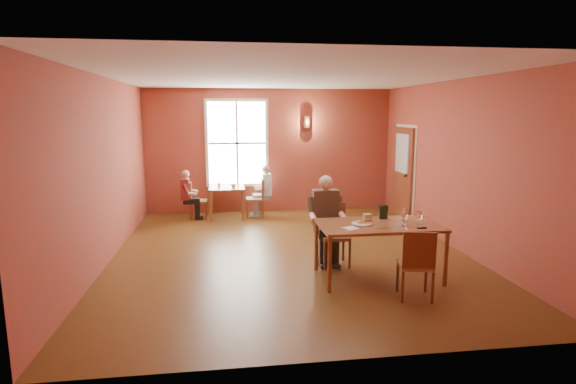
{
  "coord_description": "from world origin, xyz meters",
  "views": [
    {
      "loc": [
        -1.04,
        -7.47,
        2.4
      ],
      "look_at": [
        0.0,
        0.2,
        1.05
      ],
      "focal_mm": 28.0,
      "sensor_mm": 36.0,
      "label": 1
    }
  ],
  "objects": [
    {
      "name": "ground",
      "position": [
        0.0,
        0.0,
        0.0
      ],
      "size": [
        6.0,
        7.0,
        0.01
      ],
      "primitive_type": "cube",
      "color": "brown",
      "rests_on": "ground"
    },
    {
      "name": "wall_back",
      "position": [
        0.0,
        3.5,
        1.5
      ],
      "size": [
        6.0,
        0.04,
        3.0
      ],
      "primitive_type": "cube",
      "color": "brown",
      "rests_on": "ground"
    },
    {
      "name": "wall_front",
      "position": [
        0.0,
        -3.5,
        1.5
      ],
      "size": [
        6.0,
        0.04,
        3.0
      ],
      "primitive_type": "cube",
      "color": "brown",
      "rests_on": "ground"
    },
    {
      "name": "wall_left",
      "position": [
        -3.0,
        0.0,
        1.5
      ],
      "size": [
        0.04,
        7.0,
        3.0
      ],
      "primitive_type": "cube",
      "color": "brown",
      "rests_on": "ground"
    },
    {
      "name": "wall_right",
      "position": [
        3.0,
        0.0,
        1.5
      ],
      "size": [
        0.04,
        7.0,
        3.0
      ],
      "primitive_type": "cube",
      "color": "brown",
      "rests_on": "ground"
    },
    {
      "name": "ceiling",
      "position": [
        0.0,
        0.0,
        3.0
      ],
      "size": [
        6.0,
        7.0,
        0.04
      ],
      "primitive_type": "cube",
      "color": "white",
      "rests_on": "wall_back"
    },
    {
      "name": "window",
      "position": [
        -0.8,
        3.45,
        1.7
      ],
      "size": [
        1.36,
        0.1,
        1.96
      ],
      "primitive_type": "cube",
      "color": "white",
      "rests_on": "wall_back"
    },
    {
      "name": "door",
      "position": [
        2.94,
        2.3,
        1.05
      ],
      "size": [
        0.12,
        1.04,
        2.1
      ],
      "primitive_type": "cube",
      "color": "maroon",
      "rests_on": "ground"
    },
    {
      "name": "wall_sconce",
      "position": [
        0.9,
        3.4,
        2.2
      ],
      "size": [
        0.16,
        0.16,
        0.28
      ],
      "primitive_type": "cylinder",
      "color": "brown",
      "rests_on": "wall_back"
    },
    {
      "name": "main_table",
      "position": [
        1.13,
        -1.35,
        0.41
      ],
      "size": [
        1.75,
        0.98,
        0.82
      ],
      "primitive_type": null,
      "color": "brown",
      "rests_on": "ground"
    },
    {
      "name": "chair_diner_main",
      "position": [
        0.63,
        -0.7,
        0.49
      ],
      "size": [
        0.43,
        0.43,
        0.98
      ],
      "primitive_type": null,
      "rotation": [
        0.0,
        0.0,
        3.14
      ],
      "color": "brown",
      "rests_on": "ground"
    },
    {
      "name": "diner_main",
      "position": [
        0.63,
        -0.73,
        0.69
      ],
      "size": [
        0.55,
        0.55,
        1.37
      ],
      "primitive_type": null,
      "rotation": [
        0.0,
        0.0,
        3.14
      ],
      "color": "#422C23",
      "rests_on": "ground"
    },
    {
      "name": "chair_empty",
      "position": [
        1.37,
        -2.12,
        0.47
      ],
      "size": [
        0.49,
        0.49,
        0.94
      ],
      "primitive_type": null,
      "rotation": [
        0.0,
        0.0,
        -0.2
      ],
      "color": "#452414",
      "rests_on": "ground"
    },
    {
      "name": "plate_food",
      "position": [
        0.87,
        -1.35,
        0.84
      ],
      "size": [
        0.36,
        0.36,
        0.04
      ],
      "primitive_type": "cylinder",
      "rotation": [
        0.0,
        0.0,
        -0.23
      ],
      "color": "silver",
      "rests_on": "main_table"
    },
    {
      "name": "sandwich",
      "position": [
        0.97,
        -1.28,
        0.88
      ],
      "size": [
        0.11,
        0.11,
        0.12
      ],
      "primitive_type": "cube",
      "rotation": [
        0.0,
        0.0,
        0.14
      ],
      "color": "tan",
      "rests_on": "main_table"
    },
    {
      "name": "goblet_a",
      "position": [
        1.56,
        -1.26,
        0.92
      ],
      "size": [
        0.1,
        0.1,
        0.2
      ],
      "primitive_type": null,
      "rotation": [
        0.0,
        0.0,
        0.2
      ],
      "color": "white",
      "rests_on": "main_table"
    },
    {
      "name": "goblet_b",
      "position": [
        1.7,
        -1.44,
        0.92
      ],
      "size": [
        0.1,
        0.1,
        0.21
      ],
      "primitive_type": null,
      "rotation": [
        0.0,
        0.0,
        0.21
      ],
      "color": "white",
      "rests_on": "main_table"
    },
    {
      "name": "goblet_c",
      "position": [
        1.43,
        -1.53,
        0.92
      ],
      "size": [
        0.11,
        0.11,
        0.21
      ],
      "primitive_type": null,
      "rotation": [
        0.0,
        0.0,
        -0.33
      ],
      "color": "white",
      "rests_on": "main_table"
    },
    {
      "name": "menu_stand",
      "position": [
        1.3,
        -1.05,
        0.92
      ],
      "size": [
        0.13,
        0.07,
        0.21
      ],
      "primitive_type": "cube",
      "rotation": [
        0.0,
        0.0,
        0.09
      ],
      "color": "black",
      "rests_on": "main_table"
    },
    {
      "name": "knife",
      "position": [
        1.11,
        -1.61,
        0.82
      ],
      "size": [
        0.2,
        0.05,
        0.0
      ],
      "primitive_type": "cube",
      "rotation": [
        0.0,
        0.0,
        0.15
      ],
      "color": "white",
      "rests_on": "main_table"
    },
    {
      "name": "napkin",
      "position": [
        0.65,
        -1.54,
        0.82
      ],
      "size": [
        0.24,
        0.24,
        0.01
      ],
      "primitive_type": "cube",
      "rotation": [
        0.0,
        0.0,
        0.31
      ],
      "color": "silver",
      "rests_on": "main_table"
    },
    {
      "name": "sunglasses",
      "position": [
        1.64,
        -1.68,
        0.83
      ],
      "size": [
        0.14,
        0.05,
        0.02
      ],
      "primitive_type": "cube",
      "rotation": [
        0.0,
        0.0,
        0.07
      ],
      "color": "black",
      "rests_on": "main_table"
    },
    {
      "name": "second_table",
      "position": [
        -1.07,
        2.92,
        0.36
      ],
      "size": [
        0.82,
        0.82,
        0.72
      ],
      "primitive_type": null,
      "color": "brown",
      "rests_on": "ground"
    },
    {
      "name": "chair_diner_white",
      "position": [
        -0.42,
        2.92,
        0.45
      ],
      "size": [
        0.4,
        0.4,
        0.9
      ],
      "primitive_type": null,
      "rotation": [
        0.0,
        0.0,
        1.57
      ],
      "color": "brown",
      "rests_on": "ground"
    },
    {
      "name": "diner_white",
      "position": [
        -0.39,
        2.92,
        0.58
      ],
      "size": [
        0.47,
        0.47,
        1.16
      ],
      "primitive_type": null,
      "rotation": [
        0.0,
        0.0,
        1.57
      ],
      "color": "white",
      "rests_on": "ground"
    },
    {
      "name": "chair_diner_maroon",
      "position": [
        -1.72,
        2.92,
        0.43
      ],
      "size": [
        0.38,
        0.38,
        0.85
      ],
      "primitive_type": null,
      "rotation": [
        0.0,
        0.0,
        -1.57
      ],
      "color": "#452616",
      "rests_on": "ground"
    },
    {
      "name": "diner_maroon",
      "position": [
        -1.75,
        2.92,
        0.55
      ],
      "size": [
        0.44,
        0.44,
        1.1
      ],
      "primitive_type": null,
      "rotation": [
        0.0,
        0.0,
        -1.57
      ],
      "color": "maroon",
      "rests_on": "ground"
    },
    {
      "name": "cup_a",
      "position": [
        -0.91,
        2.82,
        0.77
      ],
      "size": [
        0.13,
        0.13,
        0.09
      ],
      "primitive_type": "imported",
      "rotation": [
        0.0,
        0.0,
        0.2
      ],
      "color": "silver",
      "rests_on": "second_table"
    },
    {
      "name": "cup_b",
      "position": [
        -1.25,
        3.04,
        0.76
      ],
      "size": [
        0.1,
        0.1,
        0.08
      ],
      "primitive_type": "imported",
      "rotation": [
        0.0,
        0.0,
        -0.2
      ],
      "color": "silver",
      "rests_on": "second_table"
    }
  ]
}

